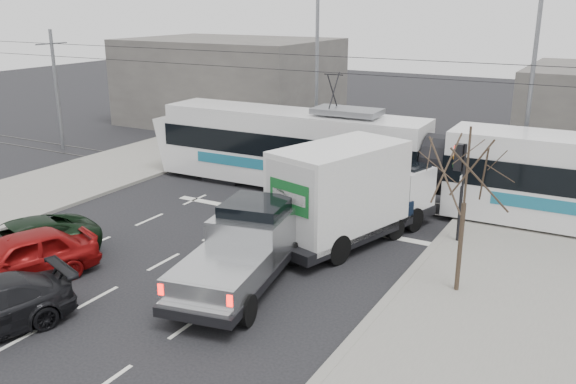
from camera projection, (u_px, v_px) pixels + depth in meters
The scene contains 15 objects.
ground at pixel (204, 272), 19.93m from camera, with size 120.00×120.00×0.00m, color black.
sidewalk_right at pixel (485, 342), 15.70m from camera, with size 6.00×60.00×0.15m, color gray.
rails at pixel (334, 193), 28.25m from camera, with size 60.00×1.60×0.03m, color #33302D.
building_left at pixel (230, 81), 43.90m from camera, with size 14.00×10.00×6.00m, color #645F5A.
bare_tree at pixel (467, 173), 17.33m from camera, with size 2.40×2.40×5.00m.
traffic_signal at pixel (460, 171), 21.50m from camera, with size 0.44×0.44×3.60m.
street_lamp_near at pixel (527, 82), 26.65m from camera, with size 2.38×0.25×9.00m.
street_lamp_far at pixel (314, 65), 33.69m from camera, with size 2.38×0.25×9.00m.
catenary at pixel (336, 110), 27.10m from camera, with size 60.00×0.20×7.00m.
tram at pixel (436, 165), 25.45m from camera, with size 26.68×3.12×5.44m.
silver_pickup at pixel (246, 246), 18.93m from camera, with size 3.42×6.93×2.41m.
box_truck at pixel (351, 193), 22.11m from camera, with size 4.48×7.77×3.68m.
navy_pickup at pixel (354, 213), 22.36m from camera, with size 3.79×5.40×2.15m.
green_car at pixel (17, 244), 20.30m from camera, with size 2.42×5.25×1.46m, color black.
red_car at pixel (19, 258), 18.98m from camera, with size 1.93×4.80×1.63m, color maroon.
Camera 1 is at (11.34, -14.56, 8.44)m, focal length 38.00 mm.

